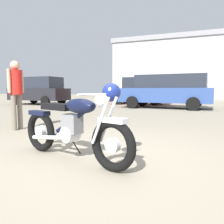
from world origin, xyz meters
name	(u,v)px	position (x,y,z in m)	size (l,w,h in m)	color
ground_plane	(104,157)	(0.00, 0.00, 0.00)	(80.00, 80.00, 0.00)	gray
vintage_motorcycle	(75,125)	(-0.33, -0.23, 0.49)	(1.99, 0.86, 1.07)	black
bystander	(16,88)	(-2.76, 1.42, 1.02)	(0.30, 0.46, 1.66)	#706656
pale_sedan_back	(140,91)	(-1.64, 11.67, 0.92)	(4.00, 2.03, 1.78)	black
blue_hatchback_right	(40,91)	(-7.86, 9.37, 0.92)	(4.03, 2.09, 1.78)	black
silver_sedan_mid	(167,90)	(0.28, 8.99, 0.94)	(4.89, 2.44, 1.74)	black
industrial_building	(215,69)	(4.67, 26.53, 3.48)	(23.34, 12.06, 13.56)	#9EA0A8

